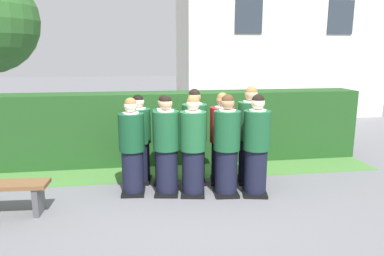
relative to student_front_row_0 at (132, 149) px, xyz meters
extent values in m
plane|color=slate|center=(1.00, -0.17, -0.76)|extent=(60.00, 60.00, 0.00)
cylinder|color=black|center=(0.00, 0.00, -0.39)|extent=(0.35, 0.35, 0.73)
cube|color=black|center=(0.00, 0.00, -0.73)|extent=(0.40, 0.48, 0.05)
cylinder|color=#144728|center=(0.00, 0.00, 0.28)|extent=(0.41, 0.41, 0.61)
cylinder|color=white|center=(0.00, 0.00, 0.59)|extent=(0.26, 0.26, 0.03)
cube|color=#236038|center=(0.02, 0.20, 0.40)|extent=(0.04, 0.01, 0.27)
sphere|color=beige|center=(0.00, 0.00, 0.70)|extent=(0.21, 0.21, 0.21)
sphere|color=olive|center=(0.00, 0.00, 0.74)|extent=(0.19, 0.19, 0.19)
cylinder|color=black|center=(0.55, -0.09, -0.38)|extent=(0.36, 0.36, 0.75)
cube|color=black|center=(0.55, -0.09, -0.73)|extent=(0.45, 0.52, 0.05)
cylinder|color=#19512D|center=(0.55, -0.09, 0.31)|extent=(0.43, 0.43, 0.62)
cylinder|color=white|center=(0.55, -0.09, 0.62)|extent=(0.26, 0.26, 0.03)
cube|color=navy|center=(0.58, 0.11, 0.43)|extent=(0.04, 0.02, 0.27)
sphere|color=tan|center=(0.55, -0.09, 0.74)|extent=(0.21, 0.21, 0.21)
sphere|color=black|center=(0.55, -0.09, 0.78)|extent=(0.20, 0.20, 0.20)
cube|color=white|center=(0.59, 0.18, 0.21)|extent=(0.15, 0.03, 0.20)
cylinder|color=black|center=(0.97, -0.18, -0.38)|extent=(0.36, 0.36, 0.75)
cube|color=black|center=(0.97, -0.18, -0.73)|extent=(0.45, 0.53, 0.05)
cylinder|color=#1E5B33|center=(0.97, -0.18, 0.30)|extent=(0.42, 0.42, 0.62)
cylinder|color=white|center=(0.97, -0.18, 0.62)|extent=(0.26, 0.26, 0.03)
cube|color=navy|center=(1.01, 0.02, 0.43)|extent=(0.04, 0.02, 0.27)
sphere|color=beige|center=(0.97, -0.18, 0.74)|extent=(0.21, 0.21, 0.21)
sphere|color=olive|center=(0.97, -0.18, 0.78)|extent=(0.20, 0.20, 0.20)
cube|color=white|center=(1.02, 0.09, 0.21)|extent=(0.15, 0.03, 0.20)
cylinder|color=black|center=(1.51, -0.26, -0.38)|extent=(0.36, 0.36, 0.76)
cube|color=black|center=(1.51, -0.26, -0.73)|extent=(0.41, 0.50, 0.05)
cylinder|color=#19512D|center=(1.51, -0.26, 0.31)|extent=(0.43, 0.43, 0.63)
cylinder|color=white|center=(1.51, -0.26, 0.63)|extent=(0.27, 0.27, 0.03)
cube|color=#236038|center=(1.52, -0.06, 0.44)|extent=(0.04, 0.01, 0.28)
sphere|color=tan|center=(1.51, -0.26, 0.75)|extent=(0.21, 0.21, 0.21)
sphere|color=#472D19|center=(1.51, -0.26, 0.79)|extent=(0.20, 0.20, 0.20)
cube|color=white|center=(1.53, 0.01, 0.22)|extent=(0.15, 0.02, 0.20)
cylinder|color=black|center=(1.98, -0.33, -0.38)|extent=(0.36, 0.36, 0.76)
cube|color=black|center=(1.98, -0.33, -0.73)|extent=(0.47, 0.54, 0.05)
cylinder|color=#19512D|center=(1.98, -0.33, 0.32)|extent=(0.43, 0.43, 0.63)
cylinder|color=white|center=(1.98, -0.33, 0.63)|extent=(0.27, 0.27, 0.03)
cube|color=navy|center=(2.02, -0.13, 0.44)|extent=(0.04, 0.02, 0.28)
sphere|color=beige|center=(1.98, -0.33, 0.76)|extent=(0.21, 0.21, 0.21)
sphere|color=black|center=(1.98, -0.33, 0.79)|extent=(0.20, 0.20, 0.20)
cylinder|color=black|center=(0.12, 0.53, -0.39)|extent=(0.35, 0.35, 0.73)
cube|color=black|center=(0.12, 0.53, -0.73)|extent=(0.43, 0.50, 0.05)
cylinder|color=#19512D|center=(0.12, 0.53, 0.27)|extent=(0.41, 0.41, 0.60)
cylinder|color=white|center=(0.12, 0.53, 0.57)|extent=(0.25, 0.25, 0.03)
cube|color=navy|center=(0.15, 0.72, 0.39)|extent=(0.04, 0.02, 0.26)
sphere|color=beige|center=(0.12, 0.53, 0.69)|extent=(0.21, 0.21, 0.21)
sphere|color=black|center=(0.12, 0.53, 0.73)|extent=(0.19, 0.19, 0.19)
cylinder|color=black|center=(0.56, 0.43, -0.40)|extent=(0.35, 0.35, 0.72)
cube|color=black|center=(0.56, 0.43, -0.73)|extent=(0.43, 0.50, 0.05)
cylinder|color=#144728|center=(0.56, 0.43, 0.27)|extent=(0.41, 0.41, 0.60)
cylinder|color=white|center=(0.56, 0.43, 0.57)|extent=(0.25, 0.25, 0.03)
cube|color=#236038|center=(0.59, 0.62, 0.39)|extent=(0.04, 0.02, 0.26)
sphere|color=beige|center=(0.56, 0.43, 0.69)|extent=(0.20, 0.20, 0.20)
sphere|color=black|center=(0.56, 0.43, 0.72)|extent=(0.19, 0.19, 0.19)
cylinder|color=black|center=(1.08, 0.36, -0.37)|extent=(0.37, 0.37, 0.77)
cube|color=black|center=(1.08, 0.36, -0.73)|extent=(0.43, 0.51, 0.05)
cylinder|color=#1E5B33|center=(1.08, 0.36, 0.33)|extent=(0.44, 0.44, 0.64)
cylinder|color=white|center=(1.08, 0.36, 0.66)|extent=(0.27, 0.27, 0.03)
cube|color=navy|center=(1.10, 0.57, 0.46)|extent=(0.04, 0.01, 0.28)
sphere|color=tan|center=(1.08, 0.36, 0.78)|extent=(0.22, 0.22, 0.22)
sphere|color=black|center=(1.08, 0.36, 0.82)|extent=(0.20, 0.20, 0.20)
cylinder|color=black|center=(1.56, 0.30, -0.39)|extent=(0.36, 0.36, 0.74)
cube|color=black|center=(1.56, 0.30, -0.73)|extent=(0.44, 0.52, 0.05)
cylinder|color=#AD191E|center=(1.56, 0.30, 0.29)|extent=(0.42, 0.42, 0.61)
cylinder|color=white|center=(1.56, 0.30, 0.60)|extent=(0.26, 0.26, 0.03)
cube|color=gold|center=(1.59, 0.50, 0.41)|extent=(0.04, 0.02, 0.27)
sphere|color=tan|center=(1.56, 0.30, 0.72)|extent=(0.21, 0.21, 0.21)
sphere|color=olive|center=(1.56, 0.30, 0.76)|extent=(0.19, 0.19, 0.19)
cylinder|color=black|center=(2.05, 0.23, -0.36)|extent=(0.38, 0.38, 0.79)
cube|color=black|center=(2.05, 0.23, -0.73)|extent=(0.47, 0.55, 0.05)
cylinder|color=#1E5B33|center=(2.05, 0.23, 0.36)|extent=(0.45, 0.45, 0.66)
cylinder|color=white|center=(2.05, 0.23, 0.70)|extent=(0.28, 0.28, 0.03)
cube|color=gold|center=(2.08, 0.44, 0.49)|extent=(0.04, 0.02, 0.29)
sphere|color=tan|center=(2.05, 0.23, 0.82)|extent=(0.22, 0.22, 0.22)
sphere|color=olive|center=(2.05, 0.23, 0.86)|extent=(0.21, 0.21, 0.21)
cube|color=white|center=(2.09, 0.51, 0.26)|extent=(0.15, 0.03, 0.20)
cube|color=#214C1E|center=(1.00, 1.72, -0.02)|extent=(7.63, 0.70, 1.47)
cube|color=silver|center=(5.29, 7.76, 2.01)|extent=(7.05, 3.80, 5.53)
cube|color=#2D3842|center=(3.70, 5.84, 2.67)|extent=(0.90, 0.04, 1.10)
cube|color=#2D3842|center=(6.87, 5.84, 2.67)|extent=(0.90, 0.04, 1.10)
cube|color=#4C4C51|center=(-1.34, -0.57, -0.55)|extent=(0.10, 0.32, 0.42)
cube|color=#477A38|center=(1.00, 0.92, -0.75)|extent=(7.63, 0.90, 0.01)
camera|label=1|loc=(0.13, -5.66, 1.53)|focal=33.40mm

